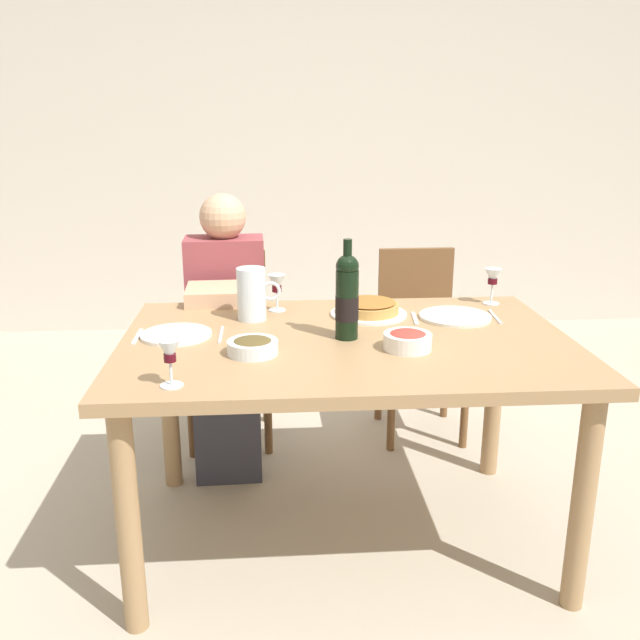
# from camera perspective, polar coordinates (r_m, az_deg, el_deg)

# --- Properties ---
(ground_plane) EXTENTS (8.00, 8.00, 0.00)m
(ground_plane) POSITION_cam_1_polar(r_m,az_deg,el_deg) (2.62, 2.04, -17.52)
(ground_plane) COLOR #B2A893
(back_wall) EXTENTS (8.00, 0.10, 2.80)m
(back_wall) POSITION_cam_1_polar(r_m,az_deg,el_deg) (4.83, -1.29, 15.78)
(back_wall) COLOR beige
(back_wall) RESTS_ON ground
(dining_table) EXTENTS (1.50, 1.00, 0.76)m
(dining_table) POSITION_cam_1_polar(r_m,az_deg,el_deg) (2.31, 2.21, -3.68)
(dining_table) COLOR #9E7A51
(dining_table) RESTS_ON ground
(wine_bottle) EXTENTS (0.08, 0.08, 0.33)m
(wine_bottle) POSITION_cam_1_polar(r_m,az_deg,el_deg) (2.24, 2.29, 1.96)
(wine_bottle) COLOR black
(wine_bottle) RESTS_ON dining_table
(water_pitcher) EXTENTS (0.16, 0.11, 0.19)m
(water_pitcher) POSITION_cam_1_polar(r_m,az_deg,el_deg) (2.48, -5.72, 1.93)
(water_pitcher) COLOR silver
(water_pitcher) RESTS_ON dining_table
(baked_tart) EXTENTS (0.28, 0.28, 0.06)m
(baked_tart) POSITION_cam_1_polar(r_m,az_deg,el_deg) (2.54, 4.10, 1.01)
(baked_tart) COLOR white
(baked_tart) RESTS_ON dining_table
(salad_bowl) EXTENTS (0.15, 0.15, 0.06)m
(salad_bowl) POSITION_cam_1_polar(r_m,az_deg,el_deg) (2.18, 7.34, -1.65)
(salad_bowl) COLOR white
(salad_bowl) RESTS_ON dining_table
(olive_bowl) EXTENTS (0.16, 0.16, 0.05)m
(olive_bowl) POSITION_cam_1_polar(r_m,az_deg,el_deg) (2.13, -5.66, -2.16)
(olive_bowl) COLOR silver
(olive_bowl) RESTS_ON dining_table
(wine_glass_left_diner) EXTENTS (0.06, 0.06, 0.13)m
(wine_glass_left_diner) POSITION_cam_1_polar(r_m,az_deg,el_deg) (1.89, -12.46, -2.81)
(wine_glass_left_diner) COLOR silver
(wine_glass_left_diner) RESTS_ON dining_table
(wine_glass_right_diner) EXTENTS (0.07, 0.07, 0.14)m
(wine_glass_right_diner) POSITION_cam_1_polar(r_m,az_deg,el_deg) (2.76, 14.25, 3.38)
(wine_glass_right_diner) COLOR silver
(wine_glass_right_diner) RESTS_ON dining_table
(wine_glass_centre) EXTENTS (0.07, 0.07, 0.14)m
(wine_glass_centre) POSITION_cam_1_polar(r_m,az_deg,el_deg) (2.58, -3.64, 2.90)
(wine_glass_centre) COLOR silver
(wine_glass_centre) RESTS_ON dining_table
(dinner_plate_left_setting) EXTENTS (0.26, 0.26, 0.01)m
(dinner_plate_left_setting) POSITION_cam_1_polar(r_m,az_deg,el_deg) (2.55, 11.24, 0.28)
(dinner_plate_left_setting) COLOR silver
(dinner_plate_left_setting) RESTS_ON dining_table
(dinner_plate_right_setting) EXTENTS (0.24, 0.24, 0.01)m
(dinner_plate_right_setting) POSITION_cam_1_polar(r_m,az_deg,el_deg) (2.35, -11.94, -1.20)
(dinner_plate_right_setting) COLOR white
(dinner_plate_right_setting) RESTS_ON dining_table
(fork_left_setting) EXTENTS (0.03, 0.16, 0.00)m
(fork_left_setting) POSITION_cam_1_polar(r_m,az_deg,el_deg) (2.52, 7.94, 0.14)
(fork_left_setting) COLOR silver
(fork_left_setting) RESTS_ON dining_table
(knife_left_setting) EXTENTS (0.02, 0.18, 0.00)m
(knife_left_setting) POSITION_cam_1_polar(r_m,az_deg,el_deg) (2.59, 14.43, 0.27)
(knife_left_setting) COLOR silver
(knife_left_setting) RESTS_ON dining_table
(knife_right_setting) EXTENTS (0.01, 0.18, 0.00)m
(knife_right_setting) POSITION_cam_1_polar(r_m,az_deg,el_deg) (2.33, -8.28, -1.21)
(knife_right_setting) COLOR silver
(knife_right_setting) RESTS_ON dining_table
(spoon_right_setting) EXTENTS (0.02, 0.16, 0.00)m
(spoon_right_setting) POSITION_cam_1_polar(r_m,az_deg,el_deg) (2.37, -15.02, -1.33)
(spoon_right_setting) COLOR silver
(spoon_right_setting) RESTS_ON dining_table
(chair_left) EXTENTS (0.41, 0.41, 0.87)m
(chair_left) POSITION_cam_1_polar(r_m,az_deg,el_deg) (3.22, -7.64, -1.13)
(chair_left) COLOR brown
(chair_left) RESTS_ON ground
(diner_left) EXTENTS (0.35, 0.51, 1.16)m
(diner_left) POSITION_cam_1_polar(r_m,az_deg,el_deg) (2.96, -7.87, -0.31)
(diner_left) COLOR #8E3D42
(diner_left) RESTS_ON ground
(chair_right) EXTENTS (0.41, 0.41, 0.87)m
(chair_right) POSITION_cam_1_polar(r_m,az_deg,el_deg) (3.28, 8.25, -0.80)
(chair_right) COLOR brown
(chair_right) RESTS_ON ground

